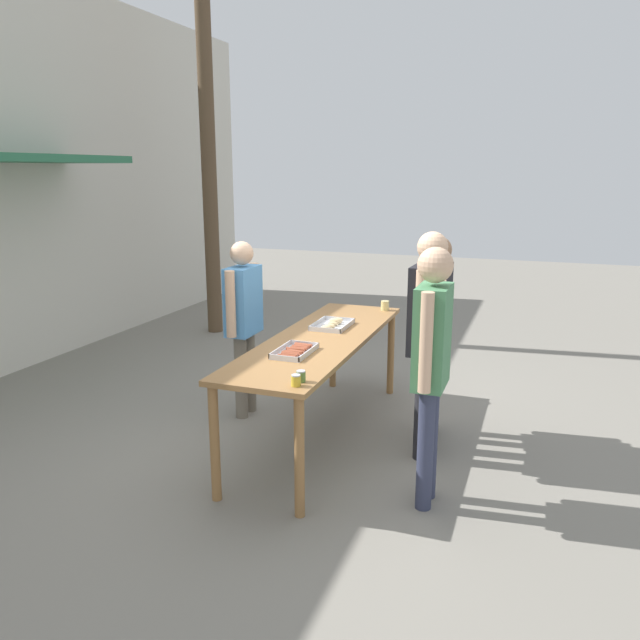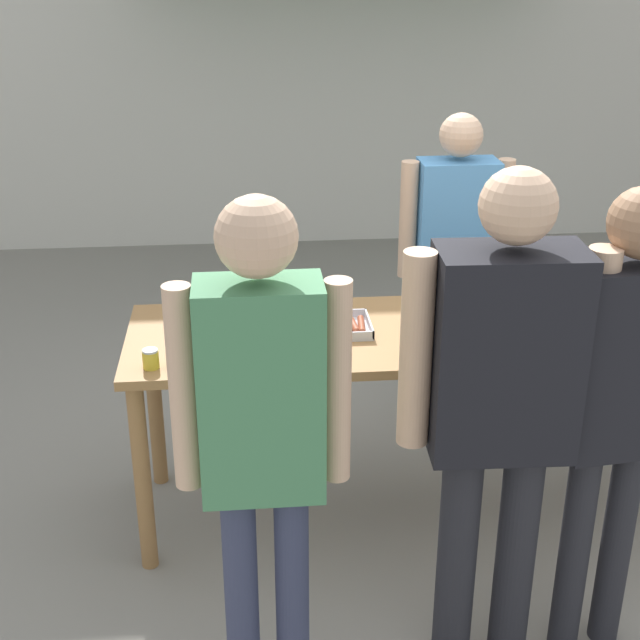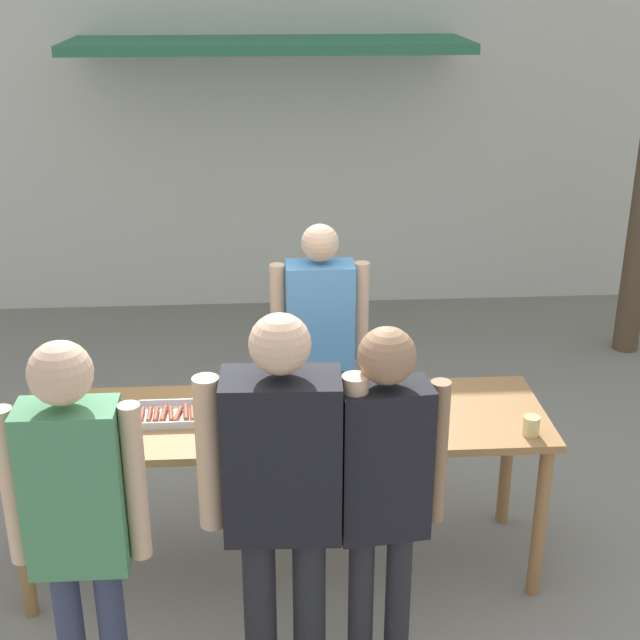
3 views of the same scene
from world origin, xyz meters
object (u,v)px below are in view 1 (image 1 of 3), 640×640
Objects in this scene: beer_cup at (385,306)px; person_customer_waiting_in_line at (429,326)px; food_tray_buns at (333,324)px; condiment_jar_mustard at (296,380)px; utility_pole at (205,70)px; person_customer_holding_hotdog at (432,352)px; food_tray_sausages at (295,351)px; person_customer_with_cup at (435,317)px; person_server_behind_table at (244,313)px; condiment_jar_ketchup at (301,376)px.

person_customer_waiting_in_line reaches higher than beer_cup.
condiment_jar_mustard reaches higher than food_tray_buns.
food_tray_buns is 0.06× the size of utility_pole.
utility_pole is (4.14, 2.96, 2.63)m from condiment_jar_mustard.
person_customer_holding_hotdog is at bearing 13.40° from person_customer_waiting_in_line.
person_customer_holding_hotdog is at bearing -137.01° from food_tray_buns.
food_tray_sausages is 0.99× the size of food_tray_buns.
person_customer_holding_hotdog is at bearing -104.46° from food_tray_sausages.
person_customer_with_cup is at bearing -45.57° from food_tray_sausages.
utility_pole reaches higher than condiment_jar_mustard.
person_customer_waiting_in_line is (-0.40, -0.94, 0.16)m from food_tray_buns.
food_tray_sausages is 0.24× the size of person_customer_holding_hotdog.
beer_cup reaches higher than condiment_jar_mustard.
person_customer_waiting_in_line is 5.28m from utility_pole.
person_server_behind_table is at bearing 130.71° from beer_cup.
person_customer_holding_hotdog is at bearing -68.65° from condiment_jar_ketchup.
condiment_jar_ketchup is at bearing -143.85° from utility_pole.
condiment_jar_ketchup is at bearing -68.75° from person_customer_holding_hotdog.
food_tray_sausages is 5.10m from utility_pole.
utility_pole is (3.73, 3.77, 2.47)m from person_customer_holding_hotdog.
condiment_jar_ketchup is 5.66m from utility_pole.
beer_cup is at bearing -120.47° from utility_pole.
beer_cup is at bearing -18.84° from food_tray_buns.
food_tray_buns is at bearing 10.27° from condiment_jar_mustard.
person_customer_waiting_in_line is (1.19, -0.66, 0.14)m from condiment_jar_mustard.
utility_pole is at bearing -134.81° from person_customer_holding_hotdog.
condiment_jar_mustard is at bearing -179.78° from beer_cup.
beer_cup is 0.06× the size of person_customer_with_cup.
condiment_jar_ketchup is at bearing -28.82° from person_customer_waiting_in_line.
condiment_jar_mustard is 1.00× the size of condiment_jar_ketchup.
beer_cup is 0.06× the size of person_server_behind_table.
person_server_behind_table reaches higher than beer_cup.
food_tray_buns is 5.56× the size of condiment_jar_ketchup.
food_tray_buns is (0.90, -0.00, 0.00)m from food_tray_sausages.
food_tray_buns is at bearing -96.26° from person_customer_with_cup.
person_server_behind_table reaches higher than condiment_jar_ketchup.
person_customer_holding_hotdog is (-1.04, -1.93, 0.11)m from person_server_behind_table.
food_tray_buns is 1.52m from condiment_jar_ketchup.
person_customer_holding_hotdog is 0.99× the size of person_customer_waiting_in_line.
person_customer_holding_hotdog is (0.41, -0.81, 0.16)m from condiment_jar_mustard.
food_tray_buns is 1.04m from person_customer_waiting_in_line.
food_tray_sausages is 0.67m from condiment_jar_ketchup.
food_tray_buns is 0.26× the size of person_server_behind_table.
person_customer_with_cup reaches higher than condiment_jar_ketchup.
person_customer_holding_hotdog is 0.80m from person_customer_waiting_in_line.
person_customer_waiting_in_line reaches higher than condiment_jar_ketchup.
condiment_jar_mustard is (-0.69, -0.29, 0.02)m from food_tray_sausages.
food_tray_sausages is 4.42× the size of beer_cup.
utility_pole is (1.73, 2.95, 2.62)m from beer_cup.
person_server_behind_table is 1.79m from person_customer_waiting_in_line.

